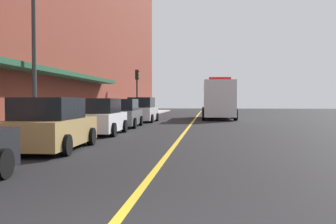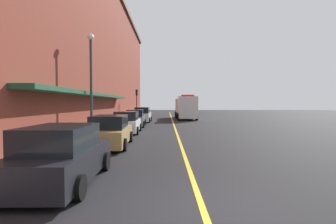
# 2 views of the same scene
# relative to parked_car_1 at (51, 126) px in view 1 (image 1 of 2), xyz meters

# --- Properties ---
(ground_plane) EXTENTS (112.00, 112.00, 0.00)m
(ground_plane) POSITION_rel_parked_car_1_xyz_m (3.92, 16.86, -0.81)
(ground_plane) COLOR black
(sidewalk_left) EXTENTS (2.40, 70.00, 0.15)m
(sidewalk_left) POSITION_rel_parked_car_1_xyz_m (-2.28, 16.86, -0.73)
(sidewalk_left) COLOR #ADA8A0
(sidewalk_left) RESTS_ON ground
(lane_center_stripe) EXTENTS (0.16, 70.00, 0.01)m
(lane_center_stripe) POSITION_rel_parked_car_1_xyz_m (3.92, 16.86, -0.80)
(lane_center_stripe) COLOR gold
(lane_center_stripe) RESTS_ON ground
(brick_building_left) EXTENTS (10.55, 64.00, 17.70)m
(brick_building_left) POSITION_rel_parked_car_1_xyz_m (-8.17, 15.85, 8.06)
(brick_building_left) COLOR maroon
(brick_building_left) RESTS_ON ground
(parked_car_1) EXTENTS (2.26, 4.76, 1.72)m
(parked_car_1) POSITION_rel_parked_car_1_xyz_m (0.00, 0.00, 0.00)
(parked_car_1) COLOR #A5844C
(parked_car_1) RESTS_ON ground
(parked_car_2) EXTENTS (2.15, 4.29, 1.73)m
(parked_car_2) POSITION_rel_parked_car_1_xyz_m (-0.07, 6.14, 0.00)
(parked_car_2) COLOR silver
(parked_car_2) RESTS_ON ground
(parked_car_3) EXTENTS (2.09, 4.60, 1.73)m
(parked_car_3) POSITION_rel_parked_car_1_xyz_m (-0.08, 11.58, 0.00)
(parked_car_3) COLOR #595B60
(parked_car_3) RESTS_ON ground
(parked_car_4) EXTENTS (2.18, 4.27, 1.88)m
(parked_car_4) POSITION_rel_parked_car_1_xyz_m (0.06, 17.63, 0.07)
(parked_car_4) COLOR silver
(parked_car_4) RESTS_ON ground
(box_truck) EXTENTS (3.00, 9.44, 3.55)m
(box_truck) POSITION_rel_parked_car_1_xyz_m (5.99, 23.78, 0.89)
(box_truck) COLOR silver
(box_truck) RESTS_ON ground
(parking_meter_1) EXTENTS (0.14, 0.18, 1.33)m
(parking_meter_1) POSITION_rel_parked_car_1_xyz_m (-1.43, 15.62, 0.25)
(parking_meter_1) COLOR #4C4C51
(parking_meter_1) RESTS_ON sidewalk_left
(street_lamp_left) EXTENTS (0.44, 0.44, 6.94)m
(street_lamp_left) POSITION_rel_parked_car_1_xyz_m (-2.03, 3.28, 3.59)
(street_lamp_left) COLOR #33383D
(street_lamp_left) RESTS_ON sidewalk_left
(traffic_light_near) EXTENTS (0.38, 0.36, 4.30)m
(traffic_light_near) POSITION_rel_parked_car_1_xyz_m (-1.37, 23.44, 2.35)
(traffic_light_near) COLOR #232326
(traffic_light_near) RESTS_ON sidewalk_left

